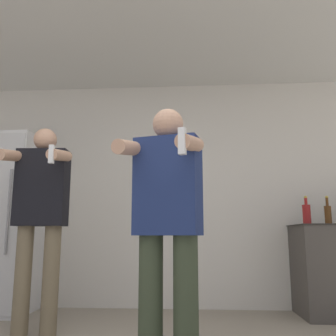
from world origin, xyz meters
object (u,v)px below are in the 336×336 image
at_px(refrigerator, 5,222).
at_px(person_woman_foreground, 168,220).
at_px(bottle_tall_gin, 328,214).
at_px(bottle_red_label, 307,213).
at_px(person_man_side, 40,209).

xyz_separation_m(refrigerator, person_woman_foreground, (1.86, -1.69, -0.06)).
xyz_separation_m(bottle_tall_gin, person_woman_foreground, (-1.48, -1.62, -0.13)).
xyz_separation_m(refrigerator, bottle_red_label, (3.13, -0.07, 0.08)).
bearing_deg(refrigerator, person_man_side, -49.17).
distance_m(refrigerator, bottle_red_label, 3.13).
distance_m(bottle_tall_gin, person_man_side, 2.72).
height_order(bottle_tall_gin, bottle_red_label, bottle_red_label).
relative_size(bottle_tall_gin, person_woman_foreground, 0.18).
bearing_deg(bottle_red_label, person_woman_foreground, -128.06).
distance_m(bottle_tall_gin, person_woman_foreground, 2.20).
bearing_deg(refrigerator, bottle_tall_gin, -1.12).
relative_size(refrigerator, person_woman_foreground, 1.19).
bearing_deg(person_woman_foreground, bottle_red_label, 51.94).
bearing_deg(person_woman_foreground, refrigerator, 137.77).
distance_m(refrigerator, bottle_tall_gin, 3.34).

